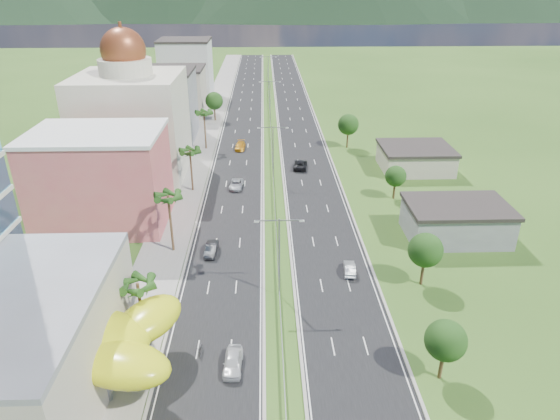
{
  "coord_description": "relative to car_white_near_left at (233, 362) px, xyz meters",
  "views": [
    {
      "loc": [
        -1.61,
        -43.36,
        37.56
      ],
      "look_at": [
        0.43,
        20.91,
        7.0
      ],
      "focal_mm": 32.0,
      "sensor_mm": 36.0,
      "label": 1
    }
  ],
  "objects": [
    {
      "name": "leafy_tree_rb",
      "position": [
        24.25,
        14.98,
        4.33
      ],
      "size": [
        4.55,
        4.55,
        7.47
      ],
      "color": "#47301C",
      "rests_on": "ground"
    },
    {
      "name": "midrise_white",
      "position": [
        -21.75,
        127.98,
        8.15
      ],
      "size": [
        16.0,
        15.0,
        18.0
      ],
      "primitive_type": "cube",
      "color": "silver",
      "rests_on": "ground"
    },
    {
      "name": "car_dark_far_right",
      "position": [
        11.17,
        59.25,
        -0.01
      ],
      "size": [
        3.44,
        6.08,
        1.6
      ],
      "primitive_type": "imported",
      "rotation": [
        0.0,
        0.0,
        3.0
      ],
      "color": "black",
      "rests_on": "road_right"
    },
    {
      "name": "domed_building",
      "position": [
        -22.75,
        57.98,
        10.5
      ],
      "size": [
        20.0,
        20.0,
        28.7
      ],
      "color": "beige",
      "rests_on": "ground"
    },
    {
      "name": "leafy_tree_lfar",
      "position": [
        -10.25,
        97.98,
        4.73
      ],
      "size": [
        4.9,
        4.9,
        8.05
      ],
      "color": "#47301C",
      "rests_on": "ground"
    },
    {
      "name": "car_silver_mid_left",
      "position": [
        -1.96,
        48.83,
        -0.09
      ],
      "size": [
        2.84,
        5.37,
        1.44
      ],
      "primitive_type": "imported",
      "rotation": [
        0.0,
        0.0,
        -0.09
      ],
      "color": "#A6A9AE",
      "rests_on": "road_left"
    },
    {
      "name": "palm_tree_e",
      "position": [
        -10.25,
        72.98,
        7.46
      ],
      "size": [
        3.6,
        3.6,
        9.4
      ],
      "color": "#47301C",
      "rests_on": "ground"
    },
    {
      "name": "shed_near",
      "position": [
        33.25,
        27.98,
        1.65
      ],
      "size": [
        15.0,
        10.0,
        5.0
      ],
      "primitive_type": "cube",
      "color": "gray",
      "rests_on": "ground"
    },
    {
      "name": "palm_tree_b",
      "position": [
        -10.25,
        4.98,
        6.21
      ],
      "size": [
        3.6,
        3.6,
        8.1
      ],
      "color": "#47301C",
      "rests_on": "ground"
    },
    {
      "name": "median_guardrail",
      "position": [
        5.25,
        74.97,
        -0.23
      ],
      "size": [
        0.1,
        216.06,
        0.76
      ],
      "color": "gray",
      "rests_on": "ground"
    },
    {
      "name": "shed_far",
      "position": [
        35.25,
        57.98,
        1.35
      ],
      "size": [
        14.0,
        12.0,
        4.4
      ],
      "primitive_type": "cube",
      "color": "#BBB09A",
      "rests_on": "ground"
    },
    {
      "name": "motorcycle",
      "position": [
        -3.67,
        2.4,
        -0.16
      ],
      "size": [
        0.68,
        2.06,
        1.31
      ],
      "primitive_type": "imported",
      "rotation": [
        0.0,
        0.0,
        -0.03
      ],
      "color": "black",
      "rests_on": "road_left"
    },
    {
      "name": "car_silver_right",
      "position": [
        15.12,
        17.99,
        -0.12
      ],
      "size": [
        1.84,
        4.3,
        1.38
      ],
      "primitive_type": "imported",
      "rotation": [
        0.0,
        0.0,
        3.05
      ],
      "color": "#AAAEB2",
      "rests_on": "road_right"
    },
    {
      "name": "leafy_tree_rc",
      "position": [
        27.25,
        42.98,
        3.52
      ],
      "size": [
        3.85,
        3.85,
        6.33
      ],
      "color": "#47301C",
      "rests_on": "ground"
    },
    {
      "name": "pink_shophouse",
      "position": [
        -22.75,
        34.98,
        6.65
      ],
      "size": [
        20.0,
        15.0,
        15.0
      ],
      "primitive_type": "cube",
      "color": "#CC535A",
      "rests_on": "ground"
    },
    {
      "name": "streetlight_median_e",
      "position": [
        5.25,
        142.98,
        5.9
      ],
      "size": [
        6.04,
        0.25,
        11.0
      ],
      "color": "gray",
      "rests_on": "ground"
    },
    {
      "name": "ground",
      "position": [
        5.25,
        2.98,
        -0.85
      ],
      "size": [
        500.0,
        500.0,
        0.0
      ],
      "primitive_type": "plane",
      "color": "#2D5119",
      "rests_on": "ground"
    },
    {
      "name": "palm_tree_d",
      "position": [
        -10.25,
        47.98,
        6.69
      ],
      "size": [
        3.6,
        3.6,
        8.6
      ],
      "color": "#47301C",
      "rests_on": "ground"
    },
    {
      "name": "mountain_ridge",
      "position": [
        65.25,
        452.98,
        -0.85
      ],
      "size": [
        860.0,
        140.0,
        90.0
      ],
      "primitive_type": null,
      "color": "black",
      "rests_on": "ground"
    },
    {
      "name": "sidewalk_left",
      "position": [
        -11.75,
        92.98,
        -0.79
      ],
      "size": [
        7.0,
        260.0,
        0.12
      ],
      "primitive_type": "cube",
      "color": "gray",
      "rests_on": "ground"
    },
    {
      "name": "leafy_tree_ra",
      "position": [
        21.25,
        -2.02,
        3.92
      ],
      "size": [
        4.2,
        4.2,
        6.9
      ],
      "color": "#47301C",
      "rests_on": "ground"
    },
    {
      "name": "lime_canopy",
      "position": [
        -14.74,
        -1.02,
        4.14
      ],
      "size": [
        18.0,
        15.0,
        7.4
      ],
      "color": "#CED514",
      "rests_on": "ground"
    },
    {
      "name": "midrise_beige",
      "position": [
        -21.75,
        104.98,
        5.65
      ],
      "size": [
        16.0,
        15.0,
        13.0
      ],
      "primitive_type": "cube",
      "color": "#BBB09A",
      "rests_on": "ground"
    },
    {
      "name": "streetlight_median_d",
      "position": [
        5.25,
        97.98,
        5.9
      ],
      "size": [
        6.04,
        0.25,
        11.0
      ],
      "color": "gray",
      "rests_on": "ground"
    },
    {
      "name": "car_dark_left",
      "position": [
        -4.47,
        23.85,
        -0.04
      ],
      "size": [
        1.9,
        4.75,
        1.53
      ],
      "primitive_type": "imported",
      "rotation": [
        0.0,
        0.0,
        -0.06
      ],
      "color": "black",
      "rests_on": "road_left"
    },
    {
      "name": "streetlight_median_c",
      "position": [
        5.25,
        52.98,
        5.9
      ],
      "size": [
        6.04,
        0.25,
        11.0
      ],
      "color": "gray",
      "rests_on": "ground"
    },
    {
      "name": "car_white_near_left",
      "position": [
        0.0,
        0.0,
        0.0
      ],
      "size": [
        2.12,
        4.84,
        1.62
      ],
      "primitive_type": "imported",
      "rotation": [
        0.0,
        0.0,
        -0.04
      ],
      "color": "silver",
      "rests_on": "road_left"
    },
    {
      "name": "car_yellow_far_left",
      "position": [
        -2.15,
        72.38,
        -0.02
      ],
      "size": [
        2.5,
        5.55,
        1.58
      ],
      "primitive_type": "imported",
      "rotation": [
        0.0,
        0.0,
        -0.05
      ],
      "color": "#BF8116",
      "rests_on": "road_left"
    },
    {
      "name": "midrise_grey",
      "position": [
        -21.75,
        82.98,
        7.15
      ],
      "size": [
        16.0,
        15.0,
        16.0
      ],
      "primitive_type": "cube",
      "color": "gray",
      "rests_on": "ground"
    },
    {
      "name": "road_left",
      "position": [
        -2.25,
        92.98,
        -0.83
      ],
      "size": [
        11.0,
        260.0,
        0.04
      ],
      "primitive_type": "cube",
      "color": "black",
      "rests_on": "ground"
    },
    {
      "name": "palm_tree_c",
      "position": [
        -10.25,
        24.98,
        7.65
      ],
      "size": [
        3.6,
        3.6,
        9.6
      ],
      "color": "#47301C",
      "rests_on": "ground"
    },
    {
      "name": "leafy_tree_rd",
      "position": [
        23.25,
        72.98,
        4.73
      ],
      "size": [
        4.9,
        4.9,
        8.05
      ],
      "color": "#47301C",
      "rests_on": "ground"
    },
    {
      "name": "streetlight_median_b",
      "position": [
        5.25,
        12.98,
        5.9
      ],
      "size": [
        6.04,
        0.25,
        11.0
      ],
      "color": "gray",
      "rests_on": "ground"
    },
    {
      "name": "road_right",
      "position": [
        12.75,
        92.98,
        -0.83
      ],
      "size": [
        11.0,
        260.0,
        0.04
      ],
      "primitive_type": "cube",
      "color": "black",
      "rests_on": "ground"
    }
  ]
}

